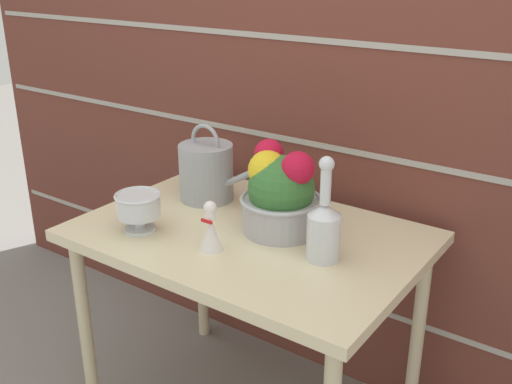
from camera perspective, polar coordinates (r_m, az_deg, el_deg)
name	(u,v)px	position (r m, az deg, el deg)	size (l,w,h in m)	color
brick_wall	(324,92)	(2.12, 6.51, 9.42)	(3.60, 0.08, 2.20)	brown
patio_table	(249,254)	(1.91, -0.63, -5.88)	(1.06, 0.73, 0.74)	beige
watering_can	(207,171)	(2.09, -4.69, 1.98)	(0.33, 0.19, 0.27)	#9EA3A8
crystal_pedestal_bowl	(139,207)	(1.88, -11.13, -1.41)	(0.14, 0.14, 0.13)	silver
flower_planter	(280,193)	(1.83, 2.32, -0.12)	(0.26, 0.26, 0.28)	#ADADB2
glass_decanter	(324,226)	(1.68, 6.48, -3.28)	(0.10, 0.10, 0.31)	silver
figurine_vase	(211,230)	(1.74, -4.33, -3.66)	(0.07, 0.07, 0.15)	white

